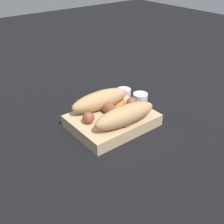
# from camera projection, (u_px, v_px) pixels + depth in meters

# --- Properties ---
(ground_plane) EXTENTS (3.00, 3.00, 0.00)m
(ground_plane) POSITION_uv_depth(u_px,v_px,m) (112.00, 125.00, 0.75)
(ground_plane) COLOR black
(food_tray) EXTENTS (0.21, 0.16, 0.03)m
(food_tray) POSITION_uv_depth(u_px,v_px,m) (112.00, 120.00, 0.74)
(food_tray) COLOR tan
(food_tray) RESTS_ON ground_plane
(bread_roll) EXTENTS (0.18, 0.16, 0.05)m
(bread_roll) POSITION_uv_depth(u_px,v_px,m) (113.00, 107.00, 0.72)
(bread_roll) COLOR tan
(bread_roll) RESTS_ON food_tray
(sausage) EXTENTS (0.16, 0.14, 0.03)m
(sausage) POSITION_uv_depth(u_px,v_px,m) (111.00, 110.00, 0.73)
(sausage) COLOR brown
(sausage) RESTS_ON food_tray
(pickled_veggies) EXTENTS (0.06, 0.07, 0.01)m
(pickled_veggies) POSITION_uv_depth(u_px,v_px,m) (113.00, 100.00, 0.80)
(pickled_veggies) COLOR orange
(pickled_veggies) RESTS_ON food_tray
(condiment_cup_near) EXTENTS (0.04, 0.04, 0.03)m
(condiment_cup_near) POSITION_uv_depth(u_px,v_px,m) (140.00, 98.00, 0.86)
(condiment_cup_near) COLOR white
(condiment_cup_near) RESTS_ON ground_plane
(condiment_cup_far) EXTENTS (0.04, 0.04, 0.03)m
(condiment_cup_far) POSITION_uv_depth(u_px,v_px,m) (124.00, 93.00, 0.89)
(condiment_cup_far) COLOR white
(condiment_cup_far) RESTS_ON ground_plane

